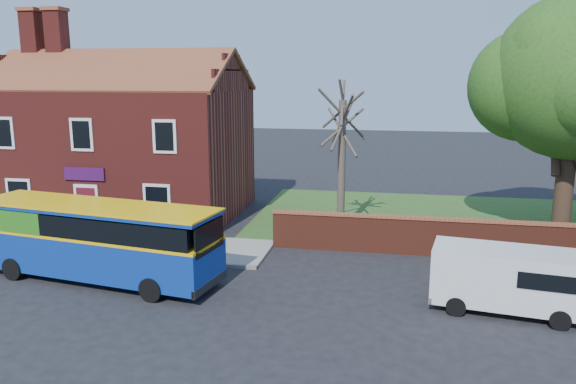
# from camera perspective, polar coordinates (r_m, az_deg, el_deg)

# --- Properties ---
(ground) EXTENTS (120.00, 120.00, 0.00)m
(ground) POSITION_cam_1_polar(r_m,az_deg,el_deg) (18.67, -12.32, -11.36)
(ground) COLOR black
(ground) RESTS_ON ground
(pavement) EXTENTS (18.00, 3.50, 0.12)m
(pavement) POSITION_cam_1_polar(r_m,az_deg,el_deg) (26.61, -21.44, -4.72)
(pavement) COLOR gray
(pavement) RESTS_ON ground
(kerb) EXTENTS (18.00, 0.15, 0.14)m
(kerb) POSITION_cam_1_polar(r_m,az_deg,el_deg) (25.22, -23.55, -5.76)
(kerb) COLOR slate
(kerb) RESTS_ON ground
(grass_strip) EXTENTS (26.00, 12.00, 0.04)m
(grass_strip) POSITION_cam_1_polar(r_m,az_deg,el_deg) (30.21, 22.02, -2.93)
(grass_strip) COLOR #426B28
(grass_strip) RESTS_ON ground
(shop_building) EXTENTS (12.30, 8.13, 10.50)m
(shop_building) POSITION_cam_1_polar(r_m,az_deg,el_deg) (30.85, -16.30, 4.19)
(shop_building) COLOR maroon
(shop_building) RESTS_ON ground
(boundary_wall) EXTENTS (22.00, 0.38, 1.60)m
(boundary_wall) POSITION_cam_1_polar(r_m,az_deg,el_deg) (24.36, 24.79, -4.65)
(boundary_wall) COLOR maroon
(boundary_wall) RESTS_ON ground
(bus) EXTENTS (9.38, 3.75, 2.78)m
(bus) POSITION_cam_1_polar(r_m,az_deg,el_deg) (21.35, -19.47, -4.29)
(bus) COLOR navy
(bus) RESTS_ON ground
(van_near) EXTENTS (4.78, 2.49, 2.00)m
(van_near) POSITION_cam_1_polar(r_m,az_deg,el_deg) (18.83, 21.50, -8.09)
(van_near) COLOR silver
(van_near) RESTS_ON ground
(large_tree) EXTENTS (8.72, 6.90, 10.64)m
(large_tree) POSITION_cam_1_polar(r_m,az_deg,el_deg) (26.63, 27.19, 9.91)
(large_tree) COLOR black
(large_tree) RESTS_ON ground
(bare_tree) EXTENTS (2.52, 3.00, 6.72)m
(bare_tree) POSITION_cam_1_polar(r_m,az_deg,el_deg) (25.83, 5.48, 3.28)
(bare_tree) COLOR #4C4238
(bare_tree) RESTS_ON ground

